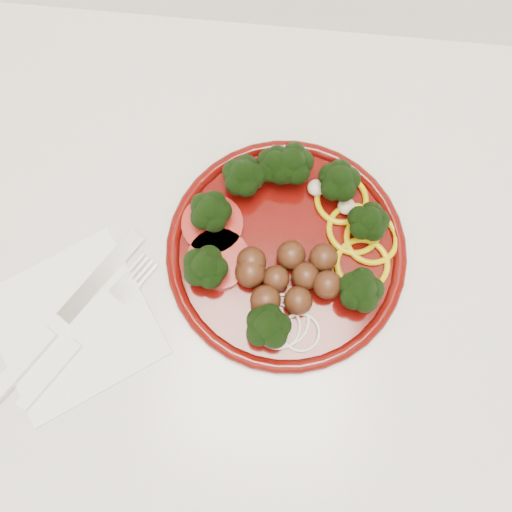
# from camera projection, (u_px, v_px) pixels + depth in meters

# --- Properties ---
(counter) EXTENTS (2.40, 0.60, 0.90)m
(counter) POSITION_uv_depth(u_px,v_px,m) (324.00, 338.00, 1.02)
(counter) COLOR beige
(counter) RESTS_ON ground
(plate) EXTENTS (0.25, 0.25, 0.06)m
(plate) POSITION_uv_depth(u_px,v_px,m) (286.00, 243.00, 0.57)
(plate) COLOR #490704
(plate) RESTS_ON counter
(napkin) EXTENTS (0.21, 0.21, 0.00)m
(napkin) POSITION_uv_depth(u_px,v_px,m) (73.00, 324.00, 0.57)
(napkin) COLOR white
(napkin) RESTS_ON counter
(knife) EXTENTS (0.13, 0.19, 0.01)m
(knife) POSITION_uv_depth(u_px,v_px,m) (48.00, 336.00, 0.56)
(knife) COLOR silver
(knife) RESTS_ON napkin
(fork) EXTENTS (0.12, 0.17, 0.01)m
(fork) POSITION_uv_depth(u_px,v_px,m) (66.00, 356.00, 0.56)
(fork) COLOR white
(fork) RESTS_ON napkin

